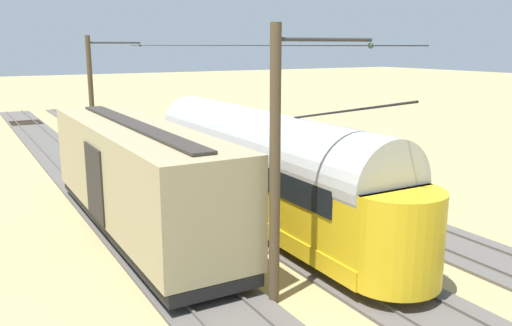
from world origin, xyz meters
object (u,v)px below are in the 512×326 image
Objects in this scene: coach_adjacent at (136,175)px; catenary_pole_foreground at (93,97)px; vintage_streetcar at (262,166)px; catenary_pole_mid_near at (278,162)px.

catenary_pole_foreground is at bearing -96.96° from coach_adjacent.
catenary_pole_mid_near is at bearing 63.25° from vintage_streetcar.
catenary_pole_foreground is 1.00× the size of catenary_pole_mid_near.
catenary_pole_mid_near reaches higher than vintage_streetcar.
vintage_streetcar is at bearing 164.68° from coach_adjacent.
coach_adjacent is 1.84× the size of catenary_pole_mid_near.
vintage_streetcar is 6.56m from catenary_pole_mid_near.
catenary_pole_mid_near is at bearing 102.79° from coach_adjacent.
vintage_streetcar reaches higher than coach_adjacent.
vintage_streetcar is 2.30× the size of catenary_pole_foreground.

